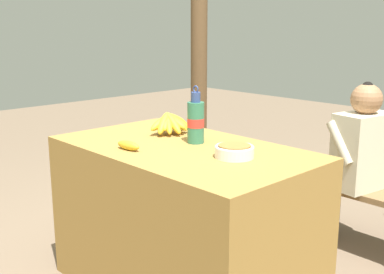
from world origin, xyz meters
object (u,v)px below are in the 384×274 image
support_post_near (199,36)px  wooden_bench (313,183)px  loose_banana_front (128,145)px  serving_bowl (234,151)px  seated_vendor (355,155)px  banana_bunch_green (263,154)px  water_bottle (196,121)px  banana_bunch_ripe (171,122)px

support_post_near → wooden_bench: bearing=-10.6°
loose_banana_front → serving_bowl: bearing=31.6°
seated_vendor → banana_bunch_green: (-0.70, 0.02, -0.13)m
wooden_bench → support_post_near: support_post_near is taller
loose_banana_front → water_bottle: bearing=70.6°
banana_bunch_ripe → water_bottle: water_bottle is taller
serving_bowl → loose_banana_front: size_ratio=1.22×
loose_banana_front → banana_bunch_green: bearing=100.6°
serving_bowl → seated_vendor: 1.07m
serving_bowl → wooden_bench: (-0.27, 1.08, -0.46)m
loose_banana_front → support_post_near: (-1.16, 1.58, 0.46)m
banana_bunch_ripe → support_post_near: bearing=130.4°
banana_bunch_green → support_post_near: size_ratio=0.09×
banana_bunch_ripe → serving_bowl: size_ratio=1.61×
serving_bowl → support_post_near: 2.11m
banana_bunch_ripe → seated_vendor: 1.13m
banana_bunch_ripe → loose_banana_front: size_ratio=1.96×
loose_banana_front → support_post_near: size_ratio=0.06×
water_bottle → banana_bunch_green: (-0.37, 1.01, -0.42)m
loose_banana_front → banana_bunch_green: 1.40m
serving_bowl → banana_bunch_green: size_ratio=0.76×
banana_bunch_ripe → water_bottle: (0.24, -0.05, 0.05)m
serving_bowl → seated_vendor: seated_vendor is taller
serving_bowl → support_post_near: (-1.58, 1.32, 0.45)m
support_post_near → serving_bowl: bearing=-39.9°
banana_bunch_green → support_post_near: 1.23m
loose_banana_front → wooden_bench: 1.42m
loose_banana_front → wooden_bench: loose_banana_front is taller
wooden_bench → banana_bunch_green: bearing=-180.0°
water_bottle → banana_bunch_green: bearing=109.9°
wooden_bench → banana_bunch_green: 0.43m
banana_bunch_ripe → seated_vendor: bearing=58.6°
banana_bunch_green → support_post_near: support_post_near is taller
banana_bunch_ripe → support_post_near: (-1.03, 1.21, 0.42)m
banana_bunch_ripe → loose_banana_front: banana_bunch_ripe is taller
water_bottle → loose_banana_front: water_bottle is taller
support_post_near → seated_vendor: bearing=-9.5°
water_bottle → seated_vendor: size_ratio=0.28×
support_post_near → loose_banana_front: bearing=-53.9°
serving_bowl → seated_vendor: size_ratio=0.17×
wooden_bench → banana_bunch_green: banana_bunch_green is taller
serving_bowl → banana_bunch_green: serving_bowl is taller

